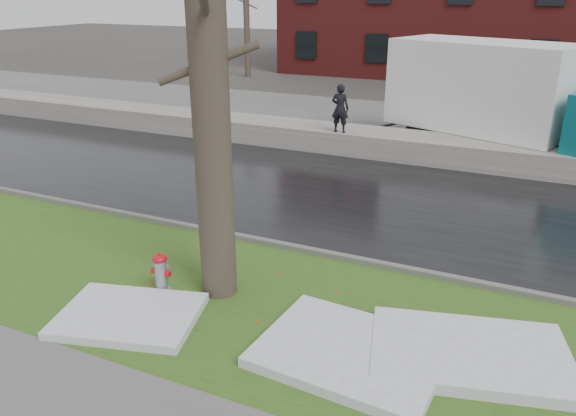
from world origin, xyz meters
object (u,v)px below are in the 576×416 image
at_px(tree, 209,69).
at_px(worker, 340,108).
at_px(fire_hydrant, 161,271).
at_px(box_truck, 514,99).

height_order(tree, worker, tree).
bearing_deg(tree, fire_hydrant, -151.85).
bearing_deg(box_truck, tree, -89.63).
bearing_deg(box_truck, worker, -139.16).
distance_m(fire_hydrant, tree, 3.60).
xyz_separation_m(tree, box_truck, (3.88, 11.15, -2.04)).
relative_size(fire_hydrant, box_truck, 0.07).
distance_m(tree, box_truck, 11.98).
relative_size(fire_hydrant, tree, 0.10).
xyz_separation_m(tree, worker, (-1.08, 9.22, -2.39)).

